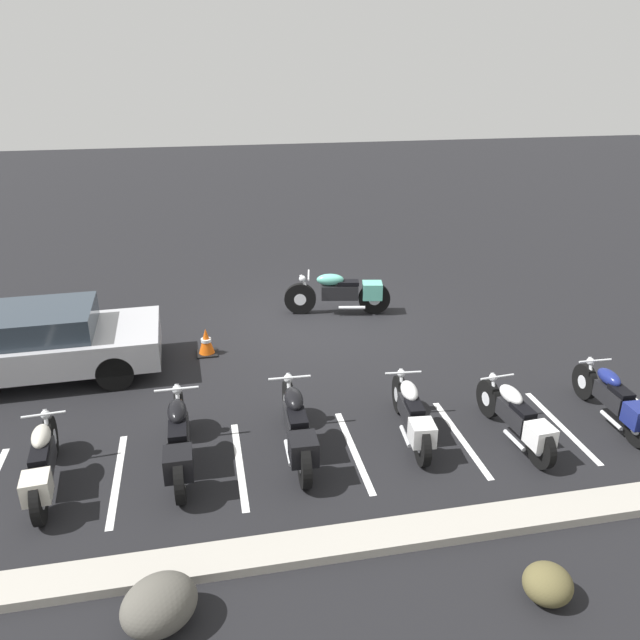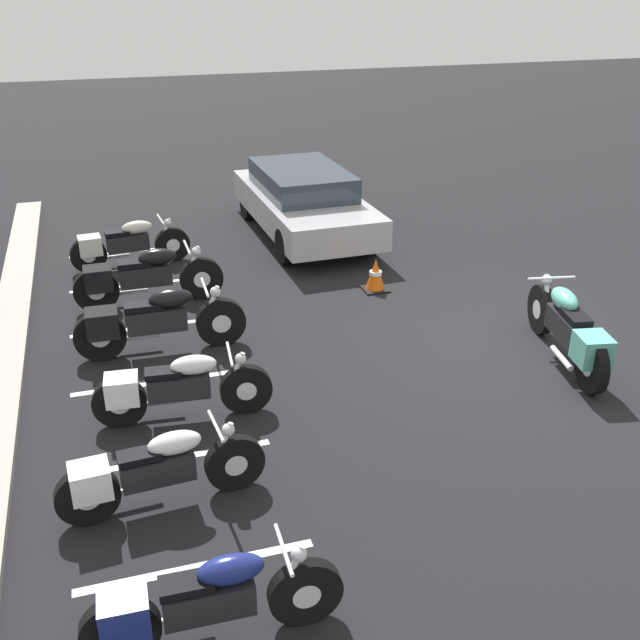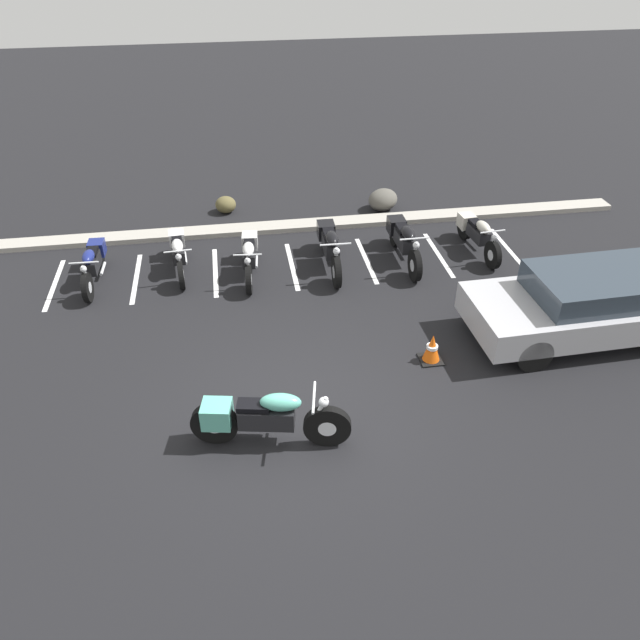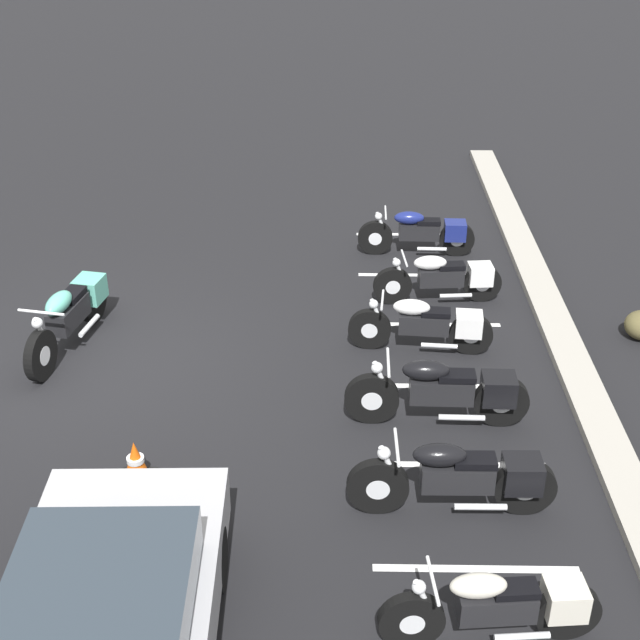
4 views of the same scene
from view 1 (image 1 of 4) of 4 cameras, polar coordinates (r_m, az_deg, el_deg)
The scene contains 18 objects.
ground at distance 13.57m, azimuth 0.20°, elevation -0.24°, with size 60.00×60.00×0.00m, color black.
motorcycle_teal_featured at distance 13.90m, azimuth 2.10°, elevation 2.52°, with size 2.35×0.83×0.93m.
parked_bike_0 at distance 10.81m, azimuth 25.37°, elevation -6.58°, with size 0.57×2.02×0.80m.
parked_bike_1 at distance 9.77m, azimuth 17.62°, elevation -8.53°, with size 0.57×2.02×0.79m.
parked_bike_2 at distance 9.49m, azimuth 8.42°, elevation -8.54°, with size 0.58×2.05×0.81m.
parked_bike_3 at distance 9.02m, azimuth -2.15°, elevation -9.72°, with size 0.64×2.29×0.90m.
parked_bike_4 at distance 8.96m, azimuth -12.79°, elevation -10.64°, with size 0.64×2.27×0.89m.
parked_bike_5 at distance 9.13m, azimuth -24.05°, elevation -11.91°, with size 0.58×2.06×0.81m.
car_silver at distance 12.16m, azimuth -24.81°, elevation -1.86°, with size 4.35×1.93×1.29m.
concrete_curb at distance 8.08m, azimuth 10.15°, elevation -18.33°, with size 18.00×0.50×0.12m, color #A8A399.
landscape_rock_0 at distance 7.06m, azimuth -14.48°, elevation -23.89°, with size 0.80×0.67×0.55m, color #55524B.
landscape_rock_1 at distance 7.54m, azimuth 20.10°, elevation -21.72°, with size 0.52×0.51×0.42m, color brown.
traffic_cone at distance 12.26m, azimuth -10.36°, elevation -2.01°, with size 0.40×0.40×0.54m.
stall_line_1 at distance 10.61m, azimuth 21.18°, elevation -9.03°, with size 0.10×2.10×0.00m, color white.
stall_line_2 at distance 9.87m, azimuth 12.75°, elevation -10.47°, with size 0.10×2.10×0.00m, color white.
stall_line_3 at distance 9.38m, azimuth 3.11°, elevation -11.83°, with size 0.10×2.10×0.00m, color white.
stall_line_4 at distance 9.17m, azimuth -7.37°, elevation -12.92°, with size 0.10×2.10×0.00m, color white.
stall_line_5 at distance 9.26m, azimuth -18.05°, elevation -13.61°, with size 0.10×2.10×0.00m, color white.
Camera 1 is at (2.50, 12.22, 5.35)m, focal length 35.00 mm.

